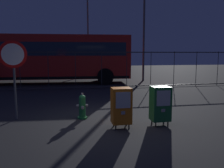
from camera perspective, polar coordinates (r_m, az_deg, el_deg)
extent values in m
plane|color=#262628|center=(6.45, -0.64, -9.38)|extent=(60.00, 60.00, 0.00)
cylinder|color=#1E7238|center=(6.88, -7.25, -8.15)|extent=(0.28, 0.28, 0.05)
cylinder|color=#1E7238|center=(6.81, -7.29, -5.72)|extent=(0.19, 0.19, 0.55)
sphere|color=#1E7238|center=(6.75, -7.33, -3.44)|extent=(0.19, 0.19, 0.19)
cylinder|color=gray|center=(6.73, -7.35, -2.44)|extent=(0.06, 0.06, 0.05)
cylinder|color=gray|center=(6.67, -7.23, -5.75)|extent=(0.09, 0.08, 0.09)
cylinder|color=gray|center=(6.79, -8.40, -5.30)|extent=(0.07, 0.07, 0.07)
cylinder|color=gray|center=(6.80, -6.20, -5.23)|extent=(0.07, 0.07, 0.07)
cylinder|color=black|center=(5.85, 0.93, -10.54)|extent=(0.04, 0.04, 0.12)
cylinder|color=black|center=(5.92, 4.17, -10.33)|extent=(0.04, 0.04, 0.12)
cylinder|color=black|center=(6.11, 0.39, -9.75)|extent=(0.04, 0.04, 0.12)
cylinder|color=black|center=(6.18, 3.49, -9.56)|extent=(0.04, 0.04, 0.12)
cube|color=orange|center=(5.88, 2.28, -5.30)|extent=(0.48, 0.40, 0.90)
cube|color=#B2B7BF|center=(5.65, 2.76, -3.97)|extent=(0.36, 0.01, 0.40)
cube|color=gray|center=(5.72, 2.74, -7.07)|extent=(0.10, 0.02, 0.08)
cylinder|color=black|center=(6.19, 10.65, -9.67)|extent=(0.04, 0.04, 0.12)
cylinder|color=black|center=(6.31, 13.53, -9.40)|extent=(0.04, 0.04, 0.12)
cylinder|color=black|center=(6.44, 9.74, -8.98)|extent=(0.04, 0.04, 0.12)
cylinder|color=black|center=(6.56, 12.52, -8.74)|extent=(0.04, 0.04, 0.12)
cube|color=#19602D|center=(6.25, 11.74, -4.70)|extent=(0.48, 0.40, 0.90)
cube|color=#B2B7BF|center=(6.02, 12.53, -3.42)|extent=(0.36, 0.01, 0.40)
cube|color=gray|center=(6.09, 12.45, -6.34)|extent=(0.10, 0.02, 0.08)
cylinder|color=#4C4F54|center=(7.10, -22.76, 0.65)|extent=(0.06, 0.06, 2.20)
cylinder|color=red|center=(7.04, -23.10, 6.71)|extent=(0.71, 0.31, 0.76)
cylinder|color=white|center=(7.02, -23.12, 6.71)|extent=(0.56, 0.23, 0.60)
cube|color=#2D2D33|center=(12.38, -5.78, 7.76)|extent=(18.00, 0.04, 0.05)
cube|color=#2D2D33|center=(12.50, -5.67, -0.74)|extent=(18.00, 0.04, 0.05)
cylinder|color=#2D2D33|center=(12.59, -21.64, 2.95)|extent=(0.03, 0.03, 2.00)
cylinder|color=#2D2D33|center=(12.40, -15.34, 3.15)|extent=(0.03, 0.03, 2.00)
cylinder|color=#2D2D33|center=(12.37, -8.92, 3.31)|extent=(0.03, 0.03, 2.00)
cylinder|color=#2D2D33|center=(12.49, -2.55, 3.43)|extent=(0.03, 0.03, 2.00)
cylinder|color=#2D2D33|center=(12.76, 3.63, 3.51)|extent=(0.03, 0.03, 2.00)
cylinder|color=#2D2D33|center=(13.17, 9.49, 3.54)|extent=(0.03, 0.03, 2.00)
cylinder|color=#2D2D33|center=(13.71, 14.94, 3.54)|extent=(0.03, 0.03, 2.00)
cylinder|color=#2D2D33|center=(14.36, 19.94, 3.51)|extent=(0.03, 0.03, 2.00)
cylinder|color=#2D2D33|center=(15.11, 24.47, 3.46)|extent=(0.03, 0.03, 2.00)
cube|color=red|center=(15.39, -15.94, 6.42)|extent=(10.64, 3.20, 2.65)
cube|color=#1E2838|center=(15.39, -16.01, 8.19)|extent=(10.02, 3.18, 0.80)
cube|color=black|center=(15.46, -15.78, 1.87)|extent=(10.44, 3.20, 0.16)
cylinder|color=black|center=(14.08, -1.64, 1.84)|extent=(1.02, 0.35, 1.00)
cylinder|color=black|center=(16.56, -2.43, 2.67)|extent=(1.02, 0.35, 1.00)
cylinder|color=#4C4F54|center=(16.53, 7.87, 15.18)|extent=(0.14, 0.14, 8.24)
cylinder|color=#4C4F54|center=(20.39, -5.90, 11.54)|extent=(0.14, 0.14, 6.69)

